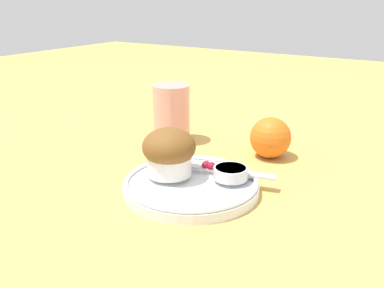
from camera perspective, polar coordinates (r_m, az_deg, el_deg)
name	(u,v)px	position (r m, az deg, el deg)	size (l,w,h in m)	color
ground_plane	(188,194)	(0.62, -0.59, -6.65)	(3.00, 3.00, 0.00)	tan
plate	(193,186)	(0.62, 0.13, -5.58)	(0.20, 0.20, 0.02)	white
muffin	(169,152)	(0.62, -3.07, -1.04)	(0.08, 0.08, 0.07)	silver
cream_ramekin	(231,172)	(0.62, 5.17, -3.75)	(0.05, 0.05, 0.02)	silver
berry_pair	(208,165)	(0.65, 2.11, -2.87)	(0.03, 0.01, 0.01)	maroon
butter_knife	(217,170)	(0.64, 3.34, -3.44)	(0.18, 0.05, 0.00)	silver
orange_fruit	(270,138)	(0.75, 10.41, 0.84)	(0.07, 0.07, 0.07)	orange
juice_glass	(171,114)	(0.82, -2.77, 4.07)	(0.07, 0.07, 0.11)	#E5998C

